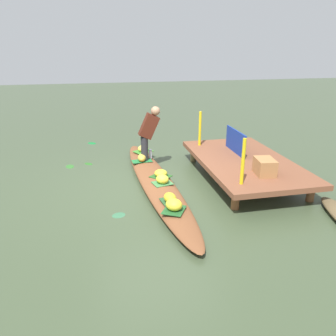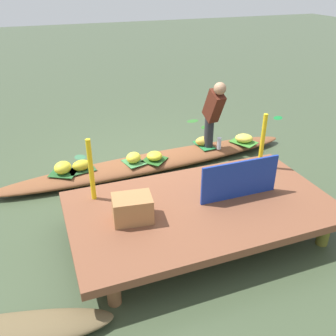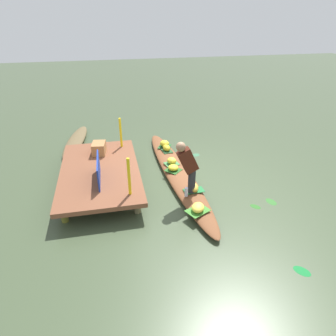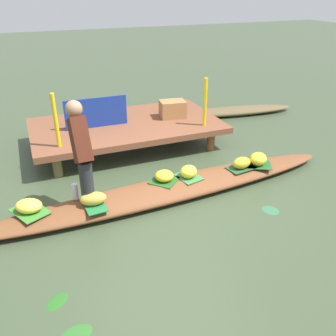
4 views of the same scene
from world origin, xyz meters
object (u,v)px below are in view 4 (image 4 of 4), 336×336
object	(u,v)px
water_bottle	(75,191)
market_banner	(96,113)
moored_boat	(234,111)
banana_bunch_4	(29,206)
banana_bunch_2	(93,199)
produce_crate	(173,109)
vendor_boat	(168,190)
banana_bunch_3	(258,159)
banana_bunch_0	(164,176)
banana_bunch_5	(189,172)
vendor_person	(81,148)
banana_bunch_1	(242,163)

from	to	relation	value
water_bottle	market_banner	world-z (taller)	market_banner
moored_boat	banana_bunch_4	size ratio (longest dim) A/B	8.44
banana_bunch_2	produce_crate	distance (m)	2.75
vendor_boat	banana_bunch_3	world-z (taller)	banana_bunch_3
banana_bunch_0	banana_bunch_5	bearing A→B (deg)	-5.95
banana_bunch_2	banana_bunch_4	bearing A→B (deg)	170.00
moored_boat	banana_bunch_5	bearing A→B (deg)	-123.28
banana_bunch_2	moored_boat	bearing A→B (deg)	37.06
banana_bunch_0	moored_boat	bearing A→B (deg)	43.68
banana_bunch_0	produce_crate	size ratio (longest dim) A/B	0.58
moored_boat	banana_bunch_0	bearing A→B (deg)	-127.70
banana_bunch_4	banana_bunch_2	bearing A→B (deg)	-10.00
banana_bunch_5	vendor_person	size ratio (longest dim) A/B	0.21
banana_bunch_5	market_banner	xyz separation A→B (m)	(-0.86, 1.80, 0.39)
moored_boat	water_bottle	bearing A→B (deg)	-137.85
banana_bunch_4	vendor_person	world-z (taller)	vendor_person
banana_bunch_0	water_bottle	xyz separation A→B (m)	(-1.19, -0.02, 0.03)
banana_bunch_4	market_banner	bearing A→B (deg)	56.76
banana_bunch_3	produce_crate	world-z (taller)	produce_crate
banana_bunch_1	vendor_person	size ratio (longest dim) A/B	0.24
banana_bunch_2	water_bottle	bearing A→B (deg)	128.13
moored_boat	banana_bunch_4	distance (m)	5.11
banana_bunch_3	banana_bunch_5	world-z (taller)	banana_bunch_3
banana_bunch_5	vendor_person	distance (m)	1.53
banana_bunch_3	vendor_person	xyz separation A→B (m)	(-2.51, 0.01, 0.59)
moored_boat	banana_bunch_3	xyz separation A→B (m)	(-1.18, -2.59, 0.20)
vendor_boat	banana_bunch_4	xyz separation A→B (m)	(-1.75, -0.00, 0.17)
banana_bunch_3	produce_crate	xyz separation A→B (m)	(-0.60, 1.83, 0.28)
moored_boat	banana_bunch_0	world-z (taller)	banana_bunch_0
water_bottle	produce_crate	bearing A→B (deg)	41.03
banana_bunch_2	vendor_person	world-z (taller)	vendor_person
banana_bunch_0	banana_bunch_2	bearing A→B (deg)	-166.79
produce_crate	banana_bunch_5	bearing A→B (deg)	-105.87
produce_crate	banana_bunch_1	bearing A→B (deg)	-80.27
banana_bunch_3	banana_bunch_2	bearing A→B (deg)	-176.11
banana_bunch_2	vendor_person	distance (m)	0.63
banana_bunch_3	vendor_person	size ratio (longest dim) A/B	0.23
banana_bunch_1	banana_bunch_4	bearing A→B (deg)	-179.26
vendor_boat	market_banner	xyz separation A→B (m)	(-0.52, 1.87, 0.57)
vendor_boat	water_bottle	world-z (taller)	water_bottle
banana_bunch_2	banana_bunch_5	distance (m)	1.37
banana_bunch_3	vendor_boat	bearing A→B (deg)	-178.62
banana_bunch_2	market_banner	size ratio (longest dim) A/B	0.31
banana_bunch_3	banana_bunch_0	bearing A→B (deg)	177.25
banana_bunch_2	produce_crate	bearing A→B (deg)	46.95
banana_bunch_0	banana_bunch_5	size ratio (longest dim) A/B	1.01
banana_bunch_2	vendor_person	bearing A→B (deg)	105.73
vendor_boat	banana_bunch_1	size ratio (longest dim) A/B	17.98
vendor_person	banana_bunch_0	bearing A→B (deg)	3.36
banana_bunch_1	produce_crate	size ratio (longest dim) A/B	0.65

